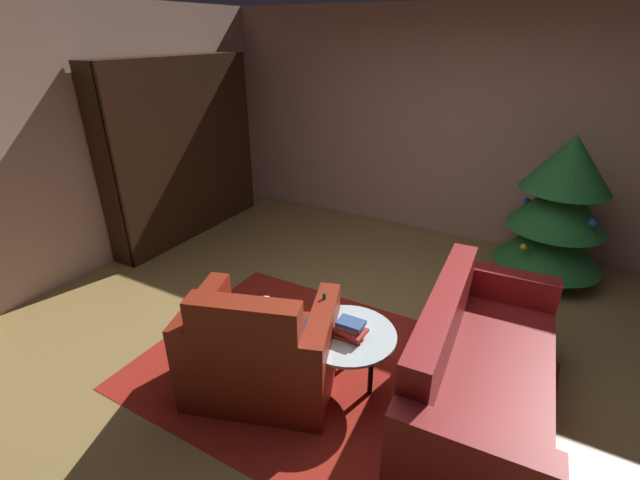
# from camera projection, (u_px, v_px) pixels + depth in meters

# --- Properties ---
(ground_plane) EXTENTS (7.49, 7.49, 0.00)m
(ground_plane) POSITION_uv_depth(u_px,v_px,m) (365.00, 358.00, 3.45)
(ground_plane) COLOR olive
(wall_back) EXTENTS (6.36, 0.06, 2.63)m
(wall_back) POSITION_uv_depth(u_px,v_px,m) (466.00, 129.00, 5.02)
(wall_back) COLOR tan
(wall_back) RESTS_ON ground
(wall_left) EXTENTS (0.06, 5.50, 2.63)m
(wall_left) POSITION_uv_depth(u_px,v_px,m) (75.00, 146.00, 4.27)
(wall_left) COLOR tan
(wall_left) RESTS_ON ground
(area_rug) EXTENTS (2.92, 1.95, 0.01)m
(area_rug) POSITION_uv_depth(u_px,v_px,m) (335.00, 376.00, 3.27)
(area_rug) COLOR maroon
(area_rug) RESTS_ON ground
(bookshelf_unit) EXTENTS (0.32, 2.15, 2.09)m
(bookshelf_unit) POSITION_uv_depth(u_px,v_px,m) (191.00, 149.00, 5.30)
(bookshelf_unit) COLOR black
(bookshelf_unit) RESTS_ON ground
(armchair_red) EXTENTS (1.18, 1.02, 0.90)m
(armchair_red) POSITION_uv_depth(u_px,v_px,m) (261.00, 352.00, 3.03)
(armchair_red) COLOR maroon
(armchair_red) RESTS_ON ground
(couch_red) EXTENTS (0.89, 1.85, 0.86)m
(couch_red) POSITION_uv_depth(u_px,v_px,m) (477.00, 376.00, 2.84)
(couch_red) COLOR maroon
(couch_red) RESTS_ON ground
(coffee_table) EXTENTS (0.68, 0.68, 0.47)m
(coffee_table) POSITION_uv_depth(u_px,v_px,m) (347.00, 338.00, 3.00)
(coffee_table) COLOR black
(coffee_table) RESTS_ON ground
(book_stack_on_table) EXTENTS (0.23, 0.17, 0.12)m
(book_stack_on_table) POSITION_uv_depth(u_px,v_px,m) (350.00, 329.00, 2.92)
(book_stack_on_table) COLOR red
(book_stack_on_table) RESTS_ON coffee_table
(bottle_on_table) EXTENTS (0.06, 0.06, 0.25)m
(bottle_on_table) POSITION_uv_depth(u_px,v_px,m) (324.00, 312.00, 3.03)
(bottle_on_table) COLOR #12532C
(bottle_on_table) RESTS_ON coffee_table
(decorated_tree) EXTENTS (1.03, 1.03, 1.49)m
(decorated_tree) POSITION_uv_depth(u_px,v_px,m) (559.00, 209.00, 4.26)
(decorated_tree) COLOR brown
(decorated_tree) RESTS_ON ground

